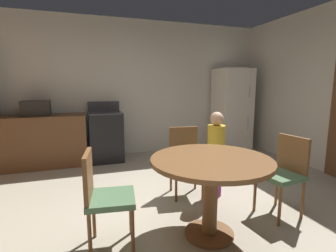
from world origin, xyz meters
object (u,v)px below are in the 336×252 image
at_px(oven_range, 106,136).
at_px(chair_west, 103,194).
at_px(microwave, 36,108).
at_px(dining_table, 211,175).
at_px(refrigerator, 232,110).
at_px(chair_east, 284,170).
at_px(chair_north, 185,156).
at_px(person_child, 216,152).

relative_size(oven_range, chair_west, 1.26).
relative_size(microwave, chair_west, 0.51).
bearing_deg(chair_west, microwave, 115.98).
height_order(oven_range, dining_table, oven_range).
bearing_deg(refrigerator, microwave, 179.25).
xyz_separation_m(chair_east, chair_north, (-0.82, 0.84, 0.00)).
relative_size(microwave, person_child, 0.40).
distance_m(dining_table, chair_east, 0.97).
distance_m(oven_range, chair_north, 2.03).
bearing_deg(microwave, chair_west, -71.49).
height_order(dining_table, chair_north, chair_north).
height_order(refrigerator, microwave, refrigerator).
bearing_deg(oven_range, refrigerator, -1.15).
bearing_deg(refrigerator, chair_east, -110.81).
xyz_separation_m(oven_range, refrigerator, (2.67, -0.05, 0.41)).
xyz_separation_m(microwave, chair_north, (2.00, -1.84, -0.53)).
xyz_separation_m(oven_range, chair_east, (1.67, -2.69, 0.03)).
bearing_deg(refrigerator, person_child, -126.81).
distance_m(refrigerator, chair_east, 2.84).
bearing_deg(oven_range, chair_east, -58.07).
bearing_deg(refrigerator, chair_north, -135.46).
distance_m(refrigerator, person_child, 2.49).
distance_m(refrigerator, chair_west, 3.94).
height_order(chair_east, person_child, person_child).
xyz_separation_m(dining_table, person_child, (0.48, 0.77, -0.02)).
bearing_deg(chair_west, person_child, 31.50).
xyz_separation_m(chair_north, chair_west, (-1.10, -0.83, 0.00)).
bearing_deg(chair_east, chair_north, -52.65).
xyz_separation_m(microwave, dining_table, (1.86, -2.80, -0.43)).
xyz_separation_m(oven_range, dining_table, (0.71, -2.80, 0.13)).
height_order(dining_table, chair_east, chair_east).
height_order(oven_range, microwave, microwave).
distance_m(chair_north, chair_west, 1.38).
height_order(oven_range, refrigerator, refrigerator).
xyz_separation_m(oven_range, chair_north, (0.85, -1.84, 0.03)).
relative_size(oven_range, microwave, 2.50).
bearing_deg(refrigerator, dining_table, -125.52).
bearing_deg(chair_west, refrigerator, 49.38).
distance_m(oven_range, refrigerator, 2.71).
distance_m(oven_range, person_child, 2.36).
relative_size(chair_east, chair_west, 1.00).
relative_size(refrigerator, microwave, 4.00).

